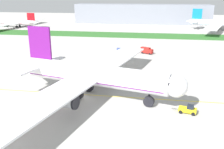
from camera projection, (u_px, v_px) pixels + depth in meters
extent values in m
plane|color=#ADAAA5|center=(84.00, 98.00, 72.31)|extent=(600.00, 600.00, 0.00)
cube|color=yellow|center=(87.00, 95.00, 74.82)|extent=(280.00, 0.36, 0.01)
cube|color=#2D6628|center=(126.00, 35.00, 179.18)|extent=(320.00, 24.00, 0.10)
cylinder|color=white|center=(94.00, 75.00, 71.19)|extent=(42.72, 16.24, 6.00)
cube|color=#661472|center=(94.00, 78.00, 71.52)|extent=(40.96, 15.36, 0.72)
sphere|color=white|center=(176.00, 86.00, 62.63)|extent=(5.70, 5.70, 5.70)
cone|color=white|center=(26.00, 64.00, 80.02)|extent=(7.65, 6.56, 5.10)
cube|color=#661472|center=(40.00, 43.00, 75.46)|extent=(7.57, 2.46, 9.60)
cube|color=white|center=(51.00, 60.00, 83.16)|extent=(6.89, 10.45, 0.42)
cube|color=white|center=(26.00, 70.00, 72.67)|extent=(6.89, 10.45, 0.42)
cube|color=white|center=(116.00, 59.00, 91.59)|extent=(18.46, 39.42, 0.48)
cube|color=white|center=(37.00, 107.00, 52.86)|extent=(18.46, 39.42, 0.48)
cylinder|color=#B7BABF|center=(110.00, 70.00, 84.14)|extent=(6.33, 4.59, 3.30)
cylinder|color=black|center=(118.00, 71.00, 83.07)|extent=(1.33, 3.48, 3.46)
cylinder|color=#B7BABF|center=(65.00, 101.00, 60.47)|extent=(6.33, 4.59, 3.30)
cylinder|color=black|center=(75.00, 103.00, 59.41)|extent=(1.33, 3.48, 3.46)
cylinder|color=black|center=(149.00, 97.00, 66.44)|extent=(0.63, 0.63, 2.32)
cylinder|color=black|center=(149.00, 101.00, 66.80)|extent=(3.08, 1.94, 2.85)
cylinder|color=black|center=(89.00, 84.00, 76.51)|extent=(0.63, 0.63, 2.32)
cylinder|color=black|center=(89.00, 87.00, 76.87)|extent=(3.08, 1.94, 2.85)
cylinder|color=black|center=(78.00, 91.00, 71.00)|extent=(0.63, 0.63, 2.32)
cylinder|color=black|center=(78.00, 94.00, 71.36)|extent=(3.08, 1.94, 2.85)
cube|color=black|center=(173.00, 83.00, 62.73)|extent=(3.14, 4.88, 1.08)
sphere|color=black|center=(52.00, 64.00, 79.64)|extent=(0.42, 0.42, 0.42)
sphere|color=black|center=(59.00, 65.00, 78.63)|extent=(0.42, 0.42, 0.42)
sphere|color=black|center=(67.00, 66.00, 77.63)|extent=(0.42, 0.42, 0.42)
sphere|color=black|center=(74.00, 67.00, 76.62)|extent=(0.42, 0.42, 0.42)
sphere|color=black|center=(82.00, 68.00, 75.61)|extent=(0.42, 0.42, 0.42)
sphere|color=black|center=(90.00, 69.00, 74.60)|extent=(0.42, 0.42, 0.42)
sphere|color=black|center=(98.00, 70.00, 73.60)|extent=(0.42, 0.42, 0.42)
sphere|color=black|center=(107.00, 71.00, 72.59)|extent=(0.42, 0.42, 0.42)
sphere|color=black|center=(115.00, 72.00, 71.58)|extent=(0.42, 0.42, 0.42)
sphere|color=black|center=(124.00, 73.00, 70.58)|extent=(0.42, 0.42, 0.42)
sphere|color=black|center=(134.00, 75.00, 69.57)|extent=(0.42, 0.42, 0.42)
sphere|color=black|center=(143.00, 76.00, 68.56)|extent=(0.42, 0.42, 0.42)
sphere|color=black|center=(153.00, 77.00, 67.55)|extent=(0.42, 0.42, 0.42)
cube|color=yellow|center=(187.00, 110.00, 63.24)|extent=(4.67, 2.94, 0.92)
cube|color=black|center=(191.00, 107.00, 62.71)|extent=(1.87, 1.81, 0.90)
cylinder|color=black|center=(175.00, 109.00, 64.48)|extent=(1.77, 0.56, 0.12)
cylinder|color=black|center=(181.00, 112.00, 63.10)|extent=(0.96, 0.56, 0.90)
cylinder|color=black|center=(182.00, 109.00, 64.79)|extent=(0.96, 0.56, 0.90)
cylinder|color=black|center=(193.00, 114.00, 61.96)|extent=(0.96, 0.56, 0.90)
cylinder|color=black|center=(194.00, 111.00, 63.66)|extent=(0.96, 0.56, 0.90)
cylinder|color=black|center=(81.00, 96.00, 72.78)|extent=(0.12, 0.12, 0.82)
cylinder|color=#BFE519|center=(82.00, 94.00, 72.57)|extent=(0.10, 0.10, 0.53)
cylinder|color=black|center=(80.00, 96.00, 72.78)|extent=(0.12, 0.12, 0.82)
cylinder|color=#BFE519|center=(80.00, 94.00, 72.56)|extent=(0.10, 0.10, 0.53)
cube|color=#BFE519|center=(81.00, 94.00, 72.56)|extent=(0.47, 0.31, 0.58)
sphere|color=#8C6647|center=(81.00, 93.00, 72.43)|extent=(0.22, 0.22, 0.22)
cylinder|color=black|center=(62.00, 90.00, 77.13)|extent=(0.12, 0.12, 0.85)
cylinder|color=#BFE519|center=(62.00, 88.00, 76.88)|extent=(0.10, 0.10, 0.54)
cylinder|color=black|center=(63.00, 90.00, 77.18)|extent=(0.12, 0.12, 0.85)
cylinder|color=#BFE519|center=(63.00, 88.00, 77.00)|extent=(0.10, 0.10, 0.54)
cube|color=#BFE519|center=(62.00, 88.00, 76.93)|extent=(0.51, 0.41, 0.60)
sphere|color=#8C6647|center=(62.00, 87.00, 76.80)|extent=(0.23, 0.23, 0.23)
cylinder|color=black|center=(59.00, 98.00, 71.73)|extent=(0.12, 0.12, 0.80)
cylinder|color=#BFE519|center=(59.00, 96.00, 71.41)|extent=(0.09, 0.09, 0.51)
cylinder|color=black|center=(60.00, 97.00, 71.88)|extent=(0.12, 0.12, 0.80)
cylinder|color=#BFE519|center=(60.00, 95.00, 71.79)|extent=(0.09, 0.09, 0.51)
cube|color=#BFE519|center=(59.00, 95.00, 71.59)|extent=(0.38, 0.48, 0.57)
sphere|color=tan|center=(59.00, 94.00, 71.47)|extent=(0.22, 0.22, 0.22)
cube|color=#33478C|center=(121.00, 51.00, 123.35)|extent=(3.83, 2.25, 2.50)
cube|color=#33478C|center=(126.00, 52.00, 122.98)|extent=(1.54, 2.06, 1.93)
cube|color=#263347|center=(127.00, 51.00, 122.73)|extent=(0.16, 1.75, 0.85)
cylinder|color=black|center=(126.00, 53.00, 124.24)|extent=(0.91, 0.34, 0.90)
cylinder|color=black|center=(125.00, 54.00, 122.31)|extent=(0.91, 0.34, 0.90)
cylinder|color=black|center=(119.00, 53.00, 124.88)|extent=(0.91, 0.34, 0.90)
cylinder|color=black|center=(118.00, 54.00, 122.94)|extent=(0.91, 0.34, 0.90)
cube|color=#B21E19|center=(145.00, 50.00, 124.83)|extent=(5.07, 4.06, 2.63)
cube|color=#B21E19|center=(151.00, 51.00, 123.26)|extent=(2.55, 2.67, 1.97)
cube|color=#263347|center=(152.00, 51.00, 122.66)|extent=(0.92, 1.64, 0.87)
cylinder|color=black|center=(152.00, 53.00, 124.38)|extent=(0.94, 0.69, 0.90)
cylinder|color=black|center=(150.00, 54.00, 122.74)|extent=(0.94, 0.69, 0.90)
cylinder|color=black|center=(144.00, 52.00, 126.72)|extent=(0.94, 0.69, 0.90)
cylinder|color=black|center=(142.00, 53.00, 125.07)|extent=(0.94, 0.69, 0.90)
cylinder|color=white|center=(15.00, 22.00, 218.04)|extent=(39.55, 9.26, 3.87)
cube|color=#B20C14|center=(15.00, 23.00, 218.25)|extent=(37.95, 8.74, 0.46)
cone|color=white|center=(36.00, 23.00, 212.02)|extent=(4.67, 3.84, 3.29)
cube|color=#B20C14|center=(31.00, 17.00, 211.91)|extent=(7.08, 1.36, 6.19)
cube|color=white|center=(29.00, 23.00, 209.55)|extent=(5.15, 6.72, 0.27)
cube|color=white|center=(35.00, 22.00, 216.59)|extent=(5.15, 6.72, 0.27)
cube|color=white|center=(1.00, 26.00, 199.75)|extent=(13.47, 36.31, 0.31)
cube|color=white|center=(30.00, 20.00, 235.53)|extent=(13.47, 36.31, 0.31)
cylinder|color=#B7BABF|center=(7.00, 26.00, 207.70)|extent=(3.93, 2.61, 2.13)
cylinder|color=black|center=(5.00, 26.00, 208.21)|extent=(0.62, 2.26, 2.23)
cylinder|color=#B7BABF|center=(24.00, 23.00, 228.96)|extent=(3.93, 2.61, 2.13)
cylinder|color=black|center=(22.00, 23.00, 229.47)|extent=(0.62, 2.26, 2.23)
cylinder|color=black|center=(1.00, 25.00, 223.00)|extent=(0.40, 0.40, 1.50)
cylinder|color=black|center=(1.00, 26.00, 223.24)|extent=(1.93, 1.07, 1.84)
cylinder|color=black|center=(17.00, 26.00, 216.15)|extent=(0.40, 0.40, 1.50)
cylinder|color=black|center=(17.00, 27.00, 216.38)|extent=(1.93, 1.07, 1.84)
cylinder|color=black|center=(20.00, 25.00, 219.84)|extent=(0.40, 0.40, 1.50)
cylinder|color=black|center=(20.00, 26.00, 220.07)|extent=(1.93, 1.07, 1.84)
cylinder|color=white|center=(220.00, 23.00, 199.07)|extent=(41.89, 18.67, 5.04)
cube|color=#0C6B9E|center=(220.00, 24.00, 199.34)|extent=(40.15, 17.73, 0.61)
cone|color=white|center=(189.00, 21.00, 209.48)|extent=(6.64, 5.86, 4.29)
cube|color=#0C6B9E|center=(197.00, 14.00, 205.03)|extent=(7.41, 2.98, 8.07)
cube|color=white|center=(197.00, 20.00, 211.44)|extent=(7.06, 9.16, 0.35)
cube|color=white|center=(194.00, 22.00, 202.97)|extent=(7.06, 9.16, 0.35)
cube|color=white|center=(220.00, 21.00, 218.41)|extent=(21.37, 39.27, 0.40)
cube|color=white|center=(213.00, 27.00, 182.02)|extent=(21.37, 39.27, 0.40)
cylinder|color=#B7BABF|center=(220.00, 24.00, 211.08)|extent=(5.44, 4.19, 2.77)
cylinder|color=black|center=(223.00, 24.00, 210.01)|extent=(1.34, 2.89, 2.91)
cylinder|color=#B7BABF|center=(216.00, 28.00, 189.15)|extent=(5.44, 4.19, 2.77)
cylinder|color=black|center=(220.00, 28.00, 188.08)|extent=(1.34, 2.89, 2.91)
cylinder|color=black|center=(215.00, 27.00, 203.90)|extent=(0.53, 0.53, 1.95)
cylinder|color=black|center=(215.00, 28.00, 204.20)|extent=(2.62, 1.80, 2.40)
cylinder|color=black|center=(214.00, 28.00, 199.45)|extent=(0.53, 0.53, 1.95)
cylinder|color=black|center=(214.00, 29.00, 199.75)|extent=(2.62, 1.80, 2.40)
cube|color=gray|center=(142.00, 14.00, 244.35)|extent=(128.20, 20.00, 18.00)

